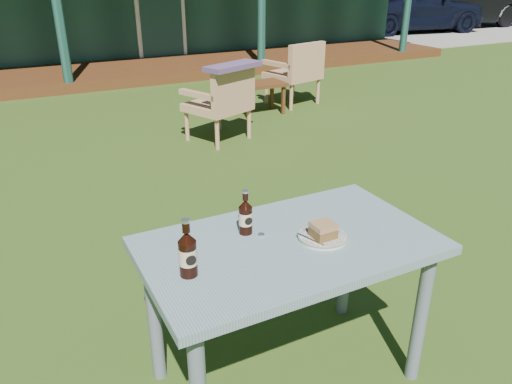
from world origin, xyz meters
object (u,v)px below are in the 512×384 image
cake_slice (323,230)px  cola_bottle_far (188,253)px  cola_bottle_near (246,216)px  armchair_right (297,70)px  armchair_left (223,100)px  cafe_table (289,262)px  car_near (410,6)px  side_table (261,87)px  plate (322,237)px  car_far (461,3)px

cake_slice → cola_bottle_far: 0.58m
cola_bottle_near → armchair_right: cola_bottle_near is taller
cola_bottle_near → cola_bottle_far: 0.37m
cake_slice → armchair_left: bearing=73.1°
cafe_table → cola_bottle_near: cola_bottle_near is taller
cola_bottle_far → armchair_left: 3.70m
car_near → armchair_right: (-7.12, -5.53, -0.25)m
armchair_right → side_table: bearing=-164.4°
cola_bottle_far → armchair_right: (3.11, 4.29, -0.34)m
cola_bottle_far → armchair_left: (1.59, 3.32, -0.36)m
cake_slice → cola_bottle_far: (-0.58, 0.01, 0.05)m
plate → cake_slice: 0.04m
side_table → cola_bottle_far: bearing=-120.9°
armchair_right → car_near: bearing=37.8°
car_far → armchair_left: size_ratio=5.48×
car_far → cola_bottle_far: 16.05m
cola_bottle_far → cola_bottle_near: bearing=30.1°
plate → side_table: plate is taller
car_far → side_table: car_far is taller
cola_bottle_near → armchair_left: size_ratio=0.24×
car_far → cafe_table: car_far is taller
car_far → cake_slice: size_ratio=47.50×
armchair_right → car_far: bearing=31.6°
plate → cola_bottle_near: bearing=144.3°
cola_bottle_far → armchair_right: cola_bottle_far is taller
cake_slice → armchair_left: armchair_left is taller
car_near → plate: 13.77m
plate → cola_bottle_near: 0.33m
car_far → cola_bottle_near: car_far is taller
car_far → cola_bottle_far: car_far is taller
plate → armchair_left: armchair_left is taller
cafe_table → armchair_right: armchair_right is taller
armchair_left → car_far: bearing=31.7°
cola_bottle_far → armchair_left: cola_bottle_far is taller
side_table → armchair_left: bearing=-137.7°
plate → side_table: size_ratio=0.34×
car_near → cola_bottle_far: size_ratio=18.69×
cafe_table → cola_bottle_near: 0.26m
car_far → cola_bottle_far: size_ratio=19.32×
car_far → armchair_left: 12.83m
cake_slice → side_table: cake_slice is taller
armchair_left → armchair_right: size_ratio=0.95×
car_far → cafe_table: size_ratio=3.64×
car_near → cola_bottle_far: (-10.23, -9.82, 0.09)m
cake_slice → cola_bottle_far: bearing=178.9°
car_far → armchair_right: size_ratio=5.21×
cafe_table → plate: (0.13, -0.04, 0.11)m
cake_slice → car_far: bearing=40.2°
car_far → cafe_table: bearing=131.1°
armchair_right → cola_bottle_near: bearing=-124.2°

